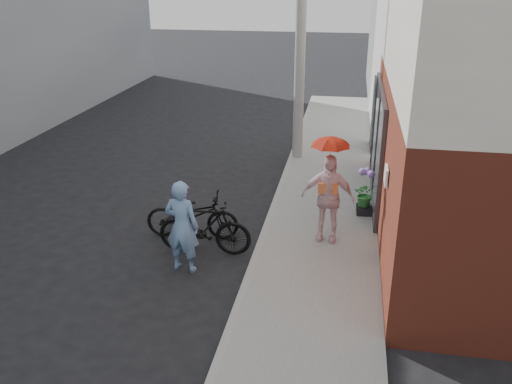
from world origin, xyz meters
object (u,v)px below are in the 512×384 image
(bike_right, at_px, (205,227))
(officer, at_px, (182,227))
(planter, at_px, (364,210))
(utility_pole, at_px, (301,33))
(bike_left, at_px, (192,215))
(kimono_woman, at_px, (328,198))

(bike_right, bearing_deg, officer, 161.27)
(bike_right, bearing_deg, planter, -56.03)
(utility_pole, bearing_deg, bike_left, -107.06)
(bike_right, xyz_separation_m, planter, (3.00, 2.09, -0.33))
(officer, bearing_deg, kimono_woman, -142.16)
(kimono_woman, height_order, planter, kimono_woman)
(kimono_woman, relative_size, planter, 5.16)
(bike_right, bearing_deg, bike_left, 34.38)
(officer, xyz_separation_m, bike_right, (0.22, 0.67, -0.32))
(planter, bearing_deg, kimono_woman, -119.84)
(utility_pole, xyz_separation_m, officer, (-1.37, -6.38, -2.64))
(kimono_woman, bearing_deg, bike_right, -155.59)
(bike_left, bearing_deg, officer, -174.93)
(officer, height_order, planter, officer)
(planter, bearing_deg, bike_right, -145.17)
(bike_right, distance_m, kimono_woman, 2.41)
(bike_left, bearing_deg, kimono_woman, -90.15)
(bike_left, distance_m, planter, 3.74)
(officer, relative_size, planter, 5.11)
(kimono_woman, bearing_deg, officer, -144.14)
(bike_left, distance_m, kimono_woman, 2.70)
(officer, relative_size, bike_left, 0.92)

